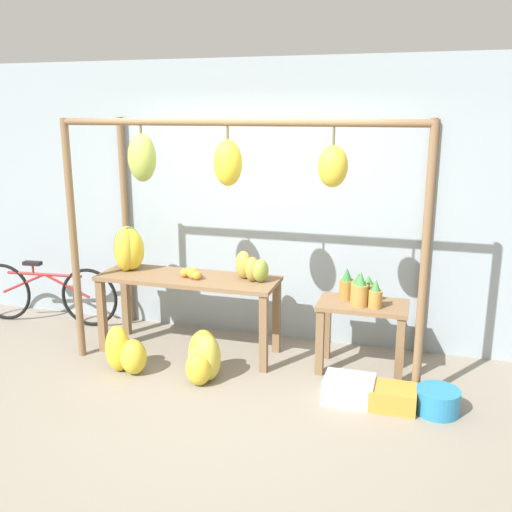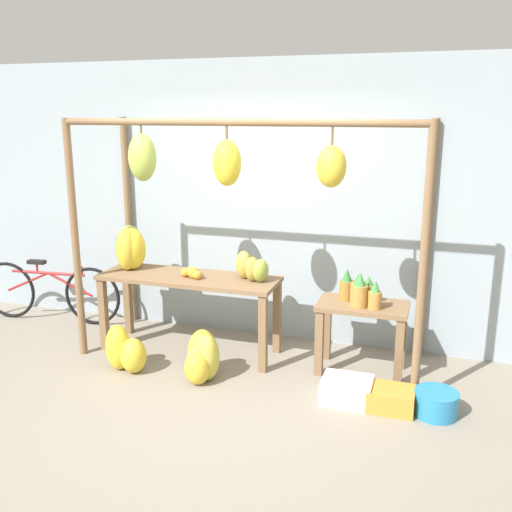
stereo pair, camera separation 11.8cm
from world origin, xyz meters
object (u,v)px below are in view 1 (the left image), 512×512
(orange_pile, at_px, (192,273))
(banana_pile_on_table, at_px, (128,249))
(banana_pile_ground_left, at_px, (125,352))
(fruit_crate_white, at_px, (349,389))
(blue_bucket, at_px, (438,401))
(banana_pile_ground_right, at_px, (203,359))
(pineapple_cluster, at_px, (360,290))
(papaya_pile, at_px, (251,268))
(parked_bicycle, at_px, (46,293))
(fruit_crate_purple, at_px, (393,397))

(orange_pile, bearing_deg, banana_pile_on_table, 171.38)
(banana_pile_ground_left, distance_m, fruit_crate_white, 2.01)
(banana_pile_on_table, xyz_separation_m, blue_bucket, (2.99, -0.62, -0.88))
(banana_pile_ground_right, bearing_deg, blue_bucket, -0.49)
(orange_pile, height_order, pineapple_cluster, pineapple_cluster)
(banana_pile_on_table, height_order, banana_pile_ground_left, banana_pile_on_table)
(papaya_pile, bearing_deg, banana_pile_ground_right, -114.48)
(parked_bicycle, height_order, papaya_pile, papaya_pile)
(papaya_pile, distance_m, fruit_crate_purple, 1.70)
(fruit_crate_white, distance_m, blue_bucket, 0.69)
(orange_pile, height_order, papaya_pile, papaya_pile)
(banana_pile_ground_left, relative_size, fruit_crate_white, 1.22)
(fruit_crate_purple, bearing_deg, orange_pile, 164.59)
(pineapple_cluster, bearing_deg, papaya_pile, 178.65)
(banana_pile_on_table, height_order, parked_bicycle, banana_pile_on_table)
(banana_pile_ground_right, bearing_deg, banana_pile_ground_left, -174.64)
(orange_pile, xyz_separation_m, fruit_crate_white, (1.58, -0.51, -0.71))
(banana_pile_ground_left, xyz_separation_m, fruit_crate_purple, (2.36, 0.03, -0.10))
(banana_pile_on_table, height_order, blue_bucket, banana_pile_on_table)
(banana_pile_ground_right, xyz_separation_m, blue_bucket, (1.97, -0.02, -0.09))
(banana_pile_ground_left, relative_size, parked_bicycle, 0.29)
(banana_pile_on_table, distance_m, fruit_crate_white, 2.54)
(banana_pile_ground_right, bearing_deg, fruit_crate_white, -0.71)
(banana_pile_on_table, relative_size, fruit_crate_purple, 1.30)
(fruit_crate_white, bearing_deg, banana_pile_ground_right, 179.29)
(orange_pile, distance_m, banana_pile_ground_left, 0.94)
(fruit_crate_white, height_order, blue_bucket, same)
(pineapple_cluster, bearing_deg, blue_bucket, -39.55)
(fruit_crate_white, bearing_deg, papaya_pile, 149.60)
(banana_pile_ground_left, relative_size, papaya_pile, 1.24)
(papaya_pile, bearing_deg, pineapple_cluster, -1.35)
(banana_pile_on_table, xyz_separation_m, papaya_pile, (1.28, -0.02, -0.09))
(blue_bucket, relative_size, fruit_crate_purple, 0.93)
(banana_pile_on_table, bearing_deg, orange_pile, -8.62)
(parked_bicycle, bearing_deg, fruit_crate_purple, -12.41)
(banana_pile_on_table, relative_size, blue_bucket, 1.39)
(banana_pile_on_table, xyz_separation_m, orange_pile, (0.72, -0.11, -0.17))
(banana_pile_on_table, bearing_deg, banana_pile_ground_left, -66.70)
(fruit_crate_purple, bearing_deg, banana_pile_on_table, 166.40)
(papaya_pile, bearing_deg, orange_pile, -171.31)
(banana_pile_ground_left, relative_size, fruit_crate_purple, 1.36)
(pineapple_cluster, xyz_separation_m, blue_bucket, (0.70, -0.57, -0.67))
(banana_pile_on_table, relative_size, banana_pile_ground_right, 0.93)
(banana_pile_ground_right, distance_m, fruit_crate_white, 1.29)
(banana_pile_ground_right, bearing_deg, fruit_crate_purple, -1.27)
(blue_bucket, bearing_deg, parked_bicycle, 168.84)
(banana_pile_on_table, height_order, fruit_crate_purple, banana_pile_on_table)
(pineapple_cluster, bearing_deg, banana_pile_on_table, 178.82)
(papaya_pile, xyz_separation_m, fruit_crate_purple, (1.37, -0.62, -0.80))
(parked_bicycle, relative_size, fruit_crate_purple, 4.64)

